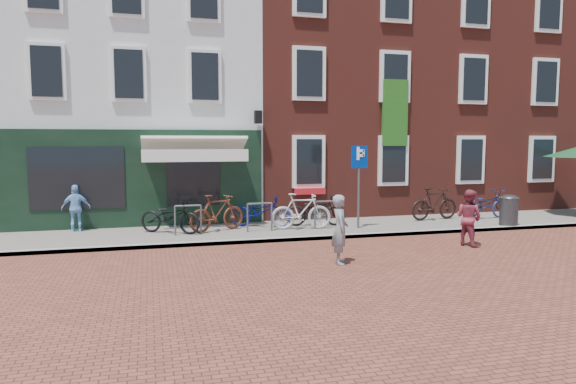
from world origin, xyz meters
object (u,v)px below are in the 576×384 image
object	(u,v)px
bicycle_4	(316,210)
woman	(340,229)
bicycle_3	(301,211)
litter_bin	(509,208)
cafe_person	(76,208)
bicycle_0	(170,216)
parking_sign	(359,172)
bicycle_5	(434,204)
boy	(469,218)
bicycle_1	(217,213)
bicycle_6	(485,204)
bicycle_2	(261,211)

from	to	relation	value
bicycle_4	woman	bearing A→B (deg)	179.55
woman	bicycle_3	xyz separation A→B (m)	(0.29, 3.93, -0.13)
litter_bin	cafe_person	bearing A→B (deg)	169.66
cafe_person	bicycle_0	world-z (taller)	cafe_person
parking_sign	cafe_person	bearing A→B (deg)	168.62
bicycle_3	bicycle_5	xyz separation A→B (m)	(4.69, 0.58, 0.00)
boy	cafe_person	distance (m)	10.74
bicycle_4	cafe_person	bearing A→B (deg)	93.64
bicycle_3	bicycle_5	distance (m)	4.73
litter_bin	bicycle_1	xyz separation A→B (m)	(-8.73, 1.26, 0.01)
bicycle_1	woman	bearing A→B (deg)	-176.79
bicycle_1	bicycle_4	xyz separation A→B (m)	(3.00, 0.17, -0.05)
bicycle_3	bicycle_5	size ratio (longest dim) A/B	1.00
cafe_person	bicycle_3	world-z (taller)	cafe_person
bicycle_5	bicycle_0	bearing A→B (deg)	85.02
parking_sign	bicycle_0	distance (m)	5.56
bicycle_5	bicycle_6	size ratio (longest dim) A/B	0.97
woman	bicycle_4	world-z (taller)	woman
bicycle_0	bicycle_1	size ratio (longest dim) A/B	1.03
cafe_person	litter_bin	bearing A→B (deg)	165.20
cafe_person	bicycle_3	xyz separation A→B (m)	(6.28, -1.34, -0.14)
cafe_person	woman	bearing A→B (deg)	134.23
woman	bicycle_6	world-z (taller)	woman
litter_bin	boy	size ratio (longest dim) A/B	0.70
boy	bicycle_4	distance (m)	4.52
bicycle_4	bicycle_6	world-z (taller)	same
boy	bicycle_6	bearing A→B (deg)	-62.39
woman	bicycle_4	size ratio (longest dim) A/B	0.84
parking_sign	boy	size ratio (longest dim) A/B	1.69
bicycle_1	bicycle_6	size ratio (longest dim) A/B	0.97
boy	litter_bin	bearing A→B (deg)	-75.71
bicycle_0	bicycle_4	xyz separation A→B (m)	(4.31, 0.18, 0.00)
bicycle_5	litter_bin	bearing A→B (deg)	-140.26
parking_sign	bicycle_5	bearing A→B (deg)	15.59
cafe_person	bicycle_3	size ratio (longest dim) A/B	0.76
woman	bicycle_2	size ratio (longest dim) A/B	0.84
cafe_person	bicycle_0	xyz separation A→B (m)	(2.57, -1.05, -0.19)
bicycle_2	bicycle_5	world-z (taller)	bicycle_5
bicycle_0	bicycle_1	world-z (taller)	bicycle_1
bicycle_2	bicycle_6	world-z (taller)	same
litter_bin	woman	bearing A→B (deg)	-155.84
parking_sign	bicycle_6	size ratio (longest dim) A/B	1.34
bicycle_6	woman	bearing A→B (deg)	117.51
boy	bicycle_1	xyz separation A→B (m)	(-5.99, 3.22, -0.09)
bicycle_2	cafe_person	bearing A→B (deg)	107.61
litter_bin	bicycle_4	size ratio (longest dim) A/B	0.55
litter_bin	bicycle_0	bearing A→B (deg)	172.91
litter_bin	bicycle_1	size ratio (longest dim) A/B	0.57
woman	bicycle_3	size ratio (longest dim) A/B	0.86
litter_bin	woman	xyz separation A→B (m)	(-6.61, -2.97, 0.14)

